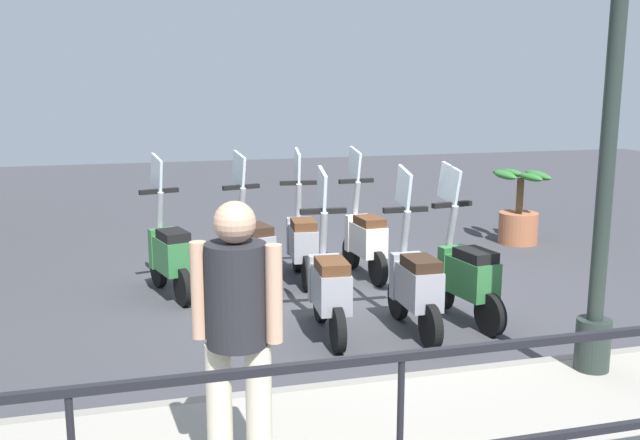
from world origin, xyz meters
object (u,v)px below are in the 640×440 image
(lamp_post_near, at_px, (610,119))
(scooter_near_1, at_px, (414,283))
(scooter_far_2, at_px, (252,247))
(potted_palm, at_px, (519,213))
(scooter_far_3, at_px, (170,253))
(scooter_near_0, at_px, (466,275))
(scooter_far_0, at_px, (365,238))
(scooter_near_2, at_px, (329,286))
(pedestrian_distant, at_px, (237,325))
(scooter_far_1, at_px, (302,241))

(lamp_post_near, height_order, scooter_near_1, lamp_post_near)
(scooter_far_2, bearing_deg, potted_palm, -86.29)
(lamp_post_near, xyz_separation_m, scooter_far_3, (3.26, 2.98, -1.58))
(scooter_near_0, distance_m, scooter_near_1, 0.61)
(scooter_far_0, relative_size, scooter_far_3, 1.00)
(scooter_near_0, height_order, scooter_near_2, same)
(pedestrian_distant, bearing_deg, scooter_far_3, -153.92)
(scooter_near_2, xyz_separation_m, scooter_far_2, (1.71, 0.42, 0.00))
(lamp_post_near, distance_m, potted_palm, 5.26)
(lamp_post_near, height_order, scooter_far_1, lamp_post_near)
(scooter_near_1, xyz_separation_m, scooter_far_0, (1.96, -0.17, 0.00))
(lamp_post_near, relative_size, pedestrian_distant, 2.72)
(scooter_far_2, height_order, scooter_far_3, same)
(scooter_near_1, relative_size, scooter_far_1, 1.00)
(scooter_far_3, bearing_deg, pedestrian_distant, 166.49)
(scooter_far_0, relative_size, scooter_far_2, 1.00)
(lamp_post_near, height_order, scooter_far_0, lamp_post_near)
(scooter_near_2, xyz_separation_m, scooter_far_1, (1.86, -0.20, 0.00))
(potted_palm, distance_m, scooter_far_2, 4.30)
(pedestrian_distant, bearing_deg, scooter_near_2, 178.57)
(lamp_post_near, relative_size, scooter_far_1, 2.81)
(scooter_far_0, bearing_deg, scooter_near_1, 170.52)
(scooter_near_1, distance_m, scooter_far_1, 2.07)
(scooter_near_0, bearing_deg, scooter_near_1, 95.28)
(scooter_near_0, distance_m, scooter_near_2, 1.39)
(scooter_far_0, height_order, scooter_far_2, same)
(potted_palm, distance_m, scooter_near_1, 4.23)
(pedestrian_distant, distance_m, scooter_near_0, 3.68)
(potted_palm, xyz_separation_m, scooter_far_0, (-1.12, 2.73, 0.04))
(scooter_near_0, xyz_separation_m, scooter_far_1, (1.84, 1.19, 0.00))
(pedestrian_distant, height_order, scooter_far_3, pedestrian_distant)
(scooter_near_0, bearing_deg, pedestrian_distant, 125.57)
(lamp_post_near, height_order, potted_palm, lamp_post_near)
(scooter_far_3, bearing_deg, lamp_post_near, -152.74)
(lamp_post_near, distance_m, scooter_near_1, 2.33)
(scooter_near_0, xyz_separation_m, scooter_far_3, (1.63, 2.72, 0.00))
(scooter_far_0, distance_m, scooter_far_1, 0.77)
(scooter_far_0, bearing_deg, scooter_far_3, 90.25)
(pedestrian_distant, distance_m, scooter_far_0, 4.90)
(lamp_post_near, relative_size, scooter_near_1, 2.81)
(scooter_far_1, xyz_separation_m, scooter_far_3, (-0.21, 1.54, 0.00))
(scooter_near_0, relative_size, scooter_far_0, 1.00)
(scooter_far_1, relative_size, scooter_far_2, 1.00)
(pedestrian_distant, distance_m, scooter_near_2, 2.85)
(lamp_post_near, distance_m, scooter_far_2, 4.23)
(lamp_post_near, xyz_separation_m, scooter_far_2, (3.33, 2.07, -1.58))
(scooter_near_2, xyz_separation_m, scooter_far_3, (1.65, 1.34, 0.00))
(pedestrian_distant, relative_size, scooter_far_0, 1.03)
(pedestrian_distant, relative_size, scooter_far_1, 1.03)
(potted_palm, bearing_deg, scooter_far_1, 107.36)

